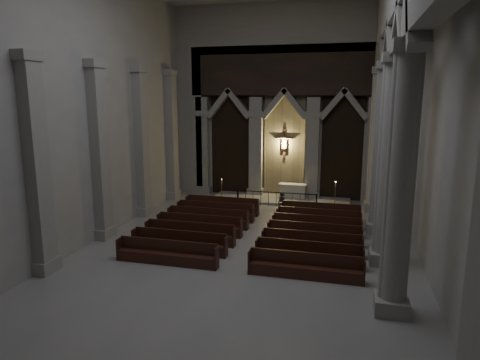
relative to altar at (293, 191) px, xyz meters
The scene contains 11 objects.
room 13.08m from the altar, 93.67° to the right, with size 24.00×24.10×12.00m.
sanctuary_wall 6.09m from the altar, 144.16° to the left, with size 14.00×0.77×12.00m.
right_arcade 13.01m from the altar, 63.69° to the right, with size 1.00×24.00×12.00m.
left_pilasters 11.10m from the altar, 134.74° to the right, with size 0.60×13.00×8.03m.
sanctuary_step 0.97m from the altar, 148.97° to the right, with size 8.50×2.60×0.15m, color #9B9991.
altar is the anchor object (origin of this frame).
altar_rail 2.17m from the altar, 109.04° to the right, with size 4.78×0.09×0.94m.
candle_stand_left 4.51m from the altar, 157.16° to the right, with size 0.25×0.25×1.48m.
candle_stand_right 3.05m from the altar, 29.47° to the right, with size 0.27×0.27×1.62m.
pews 7.94m from the altar, 95.11° to the right, with size 9.58×7.94×0.93m.
worshipper 3.55m from the altar, 92.50° to the right, with size 0.45×0.30×1.24m, color black.
Camera 1 is at (4.03, -15.29, 6.53)m, focal length 32.00 mm.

